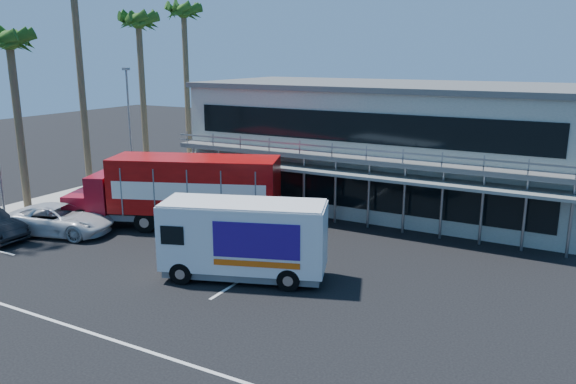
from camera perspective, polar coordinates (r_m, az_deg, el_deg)
The scene contains 12 objects.
ground at distance 24.22m, azimuth -8.96°, elevation -8.06°, with size 120.00×120.00×0.00m, color black.
building at distance 34.81m, azimuth 10.06°, elevation 4.84°, with size 22.40×12.00×7.30m.
curb_strip at distance 38.42m, azimuth -21.42°, elevation -0.52°, with size 3.00×32.00×0.16m, color #A5A399.
palm_c at distance 35.47m, azimuth -26.40°, elevation 12.84°, with size 2.80×2.80×10.75m.
palm_e at distance 41.99m, azimuth -14.91°, elevation 15.58°, with size 2.80×2.80×12.25m.
palm_f at distance 46.45m, azimuth -10.52°, elevation 16.69°, with size 2.80×2.80×13.25m.
light_pole_far at distance 40.41m, azimuth -15.81°, elevation 6.97°, with size 0.50×0.25×8.09m.
red_truck at distance 29.94m, azimuth -10.81°, elevation 0.29°, with size 11.40×6.47×3.78m.
white_van at distance 22.84m, azimuth -4.52°, elevation -4.72°, with size 6.99×4.36×3.23m.
parked_car_c at distance 30.94m, azimuth -22.23°, elevation -2.59°, with size 2.54×5.51×1.53m, color silver.
parked_car_d at distance 35.43m, azimuth -13.77°, elevation -0.02°, with size 2.04×5.02×1.46m, color #2D333D.
parked_car_e at distance 39.70m, azimuth -13.90°, elevation 1.48°, with size 1.78×4.41×1.50m, color gray.
Camera 1 is at (13.91, -17.69, 8.95)m, focal length 35.00 mm.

